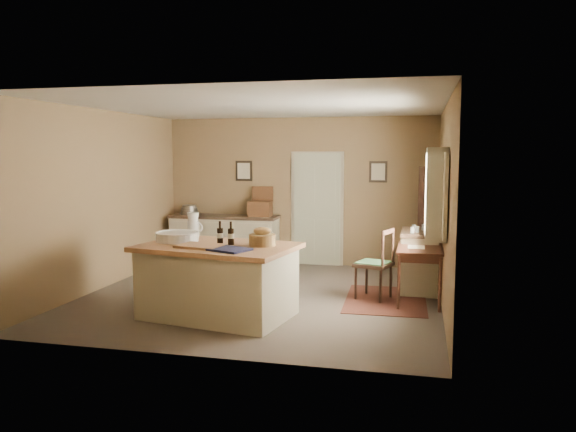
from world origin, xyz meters
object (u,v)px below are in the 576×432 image
work_island (217,278)px  shelving_unit (430,223)px  sideboard (225,238)px  right_cabinet (420,260)px  desk_chair (374,264)px  writing_desk (420,254)px

work_island → shelving_unit: bearing=57.8°
sideboard → right_cabinet: 3.78m
work_island → sideboard: bearing=117.7°
work_island → desk_chair: work_island is taller
writing_desk → work_island: bearing=-152.8°
desk_chair → right_cabinet: right_cabinet is taller
shelving_unit → work_island: bearing=-131.9°
writing_desk → sideboard: bearing=150.1°
work_island → shelving_unit: shelving_unit is taller
right_cabinet → shelving_unit: 1.05m
writing_desk → shelving_unit: size_ratio=0.54×
work_island → shelving_unit: (2.61, 2.91, 0.43)m
work_island → writing_desk: (2.47, 1.27, 0.19)m
writing_desk → desk_chair: (-0.63, 0.04, -0.18)m
sideboard → shelving_unit: size_ratio=1.11×
sideboard → desk_chair: (2.91, -1.99, 0.01)m
shelving_unit → right_cabinet: bearing=-99.0°
shelving_unit → desk_chair: bearing=-115.9°
writing_desk → right_cabinet: right_cabinet is taller
sideboard → desk_chair: sideboard is taller
desk_chair → work_island: bearing=-125.8°
desk_chair → right_cabinet: 0.92m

